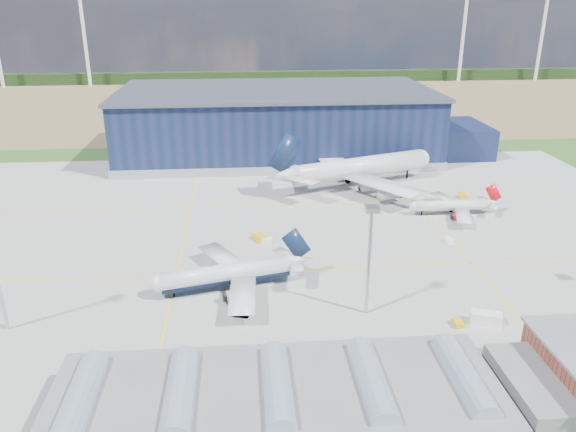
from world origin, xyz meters
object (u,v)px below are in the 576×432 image
Objects in this scene: airliner_navy at (226,264)px; gse_van_b at (449,203)px; light_mast_center at (370,243)px; gse_cart_a at (449,240)px; gse_tug_c at (462,196)px; airliner_red at (452,200)px; gse_tug_b at (458,323)px; hangar at (283,125)px; gse_cart_b at (266,240)px; car_b at (241,315)px; car_a at (539,357)px; gse_tug_a at (260,238)px; gse_van_a at (486,319)px; airliner_widebody at (361,157)px.

gse_van_b is at bearing -158.77° from airliner_navy.
light_mast_center is 45.97m from gse_cart_a.
gse_van_b is 1.43× the size of gse_tug_c.
airliner_red is 7.76× the size of gse_tug_c.
airliner_navy is 14.03× the size of gse_tug_b.
hangar reaches higher than gse_cart_a.
gse_cart_b is 0.94× the size of car_b.
gse_tug_c is (8.87, 13.74, -3.75)m from airliner_red.
light_mast_center is 8.11× the size of gse_cart_a.
gse_tug_c is 70.23m from gse_cart_b.
gse_tug_b is (16.78, -6.27, -14.87)m from light_mast_center.
gse_tug_a is at bearing 33.22° from car_a.
airliner_red reaches higher than car_b.
gse_van_a is 59.12m from gse_cart_b.
gse_tug_b is 5.62m from gse_van_a.
gse_cart_a is 47.64m from gse_cart_b.
airliner_red is 57.26m from gse_cart_b.
hangar reaches higher than airliner_red.
gse_cart_b is at bearing -125.44° from airliner_navy.
gse_cart_a is at bearing -32.46° from gse_tug_a.
airliner_widebody is 22.03× the size of gse_cart_a.
hangar is at bearing -114.16° from airliner_navy.
light_mast_center is at bearing -141.68° from gse_cart_a.
gse_tug_c is at bearing -122.28° from airliner_red.
gse_cart_a is at bearing -73.92° from gse_cart_b.
light_mast_center is at bearing -86.70° from hangar.
airliner_widebody is 50.78m from gse_cart_a.
gse_van_b is at bearing -6.52° from gse_tug_a.
gse_van_b is 86.05m from car_b.
gse_tug_c is at bearing 67.41° from gse_tug_b.
gse_cart_a is (28.91, 32.53, -14.82)m from light_mast_center.
airliner_red is (64.66, 39.47, -1.44)m from airliner_navy.
hangar is 6.30× the size of light_mast_center.
airliner_navy is 60.76m from gse_cart_a.
car_b is (-47.63, 6.73, -0.72)m from gse_van_a.
gse_tug_c is at bearing 2.11° from gse_van_a.
gse_tug_a is at bearing 128.75° from gse_tug_b.
airliner_red is 4.78× the size of gse_van_a.
airliner_navy is 75.77m from airliner_red.
car_a is at bearing -49.66° from gse_tug_b.
light_mast_center reaches higher than airliner_navy.
gse_tug_a is 37.66m from car_b.
car_b is (-63.51, -58.06, -0.63)m from gse_van_b.
gse_tug_a is at bearing 163.67° from gse_cart_a.
gse_van_a is at bearing -109.68° from gse_cart_a.
airliner_red is (36.44, 52.00, -10.90)m from light_mast_center.
light_mast_center is 23.28m from gse_tug_b.
light_mast_center reaches higher than airliner_red.
gse_tug_c is 85.70m from car_a.
light_mast_center is 82.08m from airliner_widebody.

